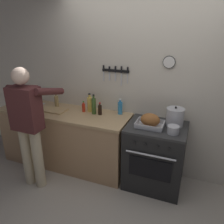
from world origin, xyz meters
TOP-DOWN VIEW (x-y plane):
  - wall_back at (0.00, 1.35)m, footprint 6.00×0.13m
  - counter_block at (-1.21, 0.99)m, footprint 2.03×0.65m
  - stove at (0.22, 0.99)m, footprint 0.76×0.67m
  - person_cook at (-1.33, 0.39)m, footprint 0.51×0.63m
  - roasting_pan at (0.14, 0.93)m, footprint 0.35×0.26m
  - stock_pot at (0.42, 1.09)m, footprint 0.23×0.23m
  - saucepan at (0.44, 0.85)m, footprint 0.14×0.14m
  - cutting_board at (-1.34, 0.96)m, footprint 0.36×0.24m
  - bottle_soy_sauce at (-0.63, 1.07)m, footprint 0.06×0.06m
  - bottle_vinegar at (-1.39, 1.11)m, footprint 0.06×0.06m
  - bottle_dish_soap at (-0.37, 1.21)m, footprint 0.07×0.07m
  - bottle_cooking_oil at (-0.82, 1.14)m, footprint 0.07×0.07m
  - bottle_hot_sauce at (-0.90, 1.09)m, footprint 0.05×0.05m
  - bottle_olive_oil at (-0.72, 1.07)m, footprint 0.06×0.06m

SIDE VIEW (x-z plane):
  - stove at x=0.22m, z-range 0.00..0.90m
  - counter_block at x=-1.21m, z-range 0.01..0.91m
  - cutting_board at x=-1.34m, z-range 0.90..0.92m
  - saucepan at x=0.44m, z-range 0.90..1.00m
  - person_cook at x=-1.33m, z-range 0.12..1.78m
  - bottle_hot_sauce at x=-0.90m, z-range 0.89..1.05m
  - bottle_soy_sauce at x=-0.63m, z-range 0.88..1.07m
  - roasting_pan at x=0.14m, z-range 0.89..1.07m
  - bottle_dish_soap at x=-0.37m, z-range 0.88..1.11m
  - bottle_vinegar at x=-1.39m, z-range 0.88..1.11m
  - bottle_cooking_oil at x=-0.82m, z-range 0.88..1.15m
  - stock_pot at x=0.42m, z-range 0.89..1.15m
  - bottle_olive_oil at x=-0.72m, z-range 0.88..1.17m
  - wall_back at x=0.00m, z-range 0.00..2.60m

